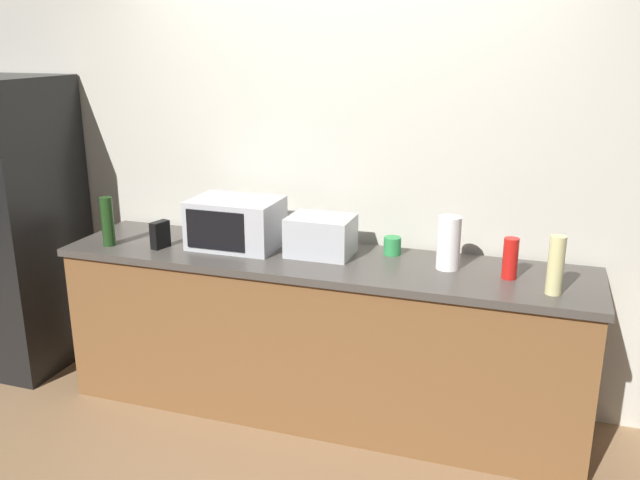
{
  "coord_description": "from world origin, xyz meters",
  "views": [
    {
      "loc": [
        1.08,
        -2.8,
        2.03
      ],
      "look_at": [
        0.0,
        0.4,
        1.0
      ],
      "focal_mm": 37.92,
      "sensor_mm": 36.0,
      "label": 1
    }
  ],
  "objects": [
    {
      "name": "mug_green",
      "position": [
        0.35,
        0.59,
        0.95
      ],
      "size": [
        0.09,
        0.09,
        0.1
      ],
      "primitive_type": "cylinder",
      "color": "#2D8C47",
      "rests_on": "counter_run"
    },
    {
      "name": "refrigerator",
      "position": [
        -2.05,
        0.4,
        0.9
      ],
      "size": [
        0.72,
        0.73,
        1.8
      ],
      "color": "black",
      "rests_on": "ground_plane"
    },
    {
      "name": "microwave",
      "position": [
        -0.51,
        0.45,
        1.04
      ],
      "size": [
        0.48,
        0.35,
        0.27
      ],
      "color": "#B7BABF",
      "rests_on": "counter_run"
    },
    {
      "name": "bottle_hot_sauce",
      "position": [
        0.96,
        0.4,
        1.0
      ],
      "size": [
        0.07,
        0.07,
        0.2
      ],
      "primitive_type": "cylinder",
      "color": "red",
      "rests_on": "counter_run"
    },
    {
      "name": "counter_run",
      "position": [
        0.0,
        0.4,
        0.45
      ],
      "size": [
        2.84,
        0.64,
        0.9
      ],
      "color": "brown",
      "rests_on": "ground_plane"
    },
    {
      "name": "toaster_oven",
      "position": [
        -0.02,
        0.46,
        1.01
      ],
      "size": [
        0.34,
        0.26,
        0.21
      ],
      "primitive_type": "cube",
      "color": "#B7BABF",
      "rests_on": "counter_run"
    },
    {
      "name": "bottle_vinegar",
      "position": [
        1.17,
        0.25,
        1.04
      ],
      "size": [
        0.07,
        0.07,
        0.27
      ],
      "primitive_type": "cylinder",
      "color": "beige",
      "rests_on": "counter_run"
    },
    {
      "name": "ground_plane",
      "position": [
        0.0,
        0.0,
        0.0
      ],
      "size": [
        8.0,
        8.0,
        0.0
      ],
      "primitive_type": "plane",
      "color": "#93704C"
    },
    {
      "name": "back_wall",
      "position": [
        0.0,
        0.81,
        1.35
      ],
      "size": [
        6.4,
        0.1,
        2.7
      ],
      "primitive_type": "cube",
      "color": "beige",
      "rests_on": "ground_plane"
    },
    {
      "name": "bottle_wine",
      "position": [
        -1.19,
        0.24,
        1.04
      ],
      "size": [
        0.07,
        0.07,
        0.28
      ],
      "primitive_type": "cylinder",
      "color": "#1E3F19",
      "rests_on": "counter_run"
    },
    {
      "name": "paper_towel_roll",
      "position": [
        0.66,
        0.45,
        1.04
      ],
      "size": [
        0.12,
        0.12,
        0.27
      ],
      "primitive_type": "cylinder",
      "color": "white",
      "rests_on": "counter_run"
    },
    {
      "name": "cordless_phone",
      "position": [
        -0.89,
        0.29,
        0.98
      ],
      "size": [
        0.07,
        0.12,
        0.15
      ],
      "primitive_type": "cube",
      "rotation": [
        0.0,
        0.0,
        -0.24
      ],
      "color": "black",
      "rests_on": "counter_run"
    }
  ]
}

